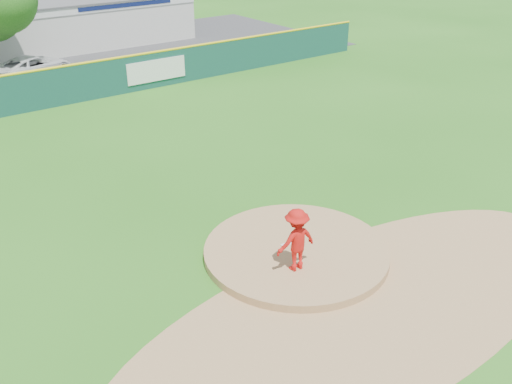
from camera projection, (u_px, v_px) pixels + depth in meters
ground at (296, 255)px, 17.04m from camera, size 120.00×120.00×0.00m
pitchers_mound at (296, 255)px, 17.04m from camera, size 5.50×5.50×0.50m
pitching_rubber at (290, 243)px, 17.13m from camera, size 0.60×0.15×0.04m
infield_dirt_arc at (370, 306)px, 14.89m from camera, size 15.40×15.40×0.01m
parking_lot at (22, 68)px, 36.32m from camera, size 44.00×16.00×0.02m
pitcher at (296, 240)px, 15.58m from camera, size 1.24×0.77×1.85m
van at (33, 67)px, 33.91m from camera, size 5.26×3.90×1.33m
pool_building_grp at (80, 19)px, 42.34m from camera, size 15.20×8.20×3.31m
fence_banners at (48, 89)px, 28.74m from camera, size 15.81×0.04×1.20m
outfield_fence at (71, 83)px, 29.41m from camera, size 40.00×0.14×2.07m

